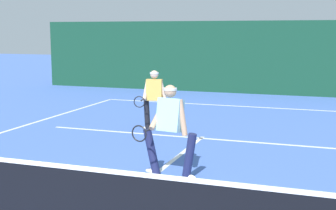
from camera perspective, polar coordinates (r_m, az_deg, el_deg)
The scene contains 7 objects.
court_line_baseline_far at distance 16.69m, azimuth 8.78°, elevation -0.15°, with size 10.08×0.10×0.01m, color white.
court_line_service at distance 11.67m, azimuth 3.98°, elevation -3.99°, with size 8.22×0.10×0.01m, color white.
court_line_centre at distance 8.87m, azimuth -1.31°, elevation -8.16°, with size 0.10×6.40×0.01m, color white.
tennis_net at distance 5.98m, azimuth -12.45°, elevation -11.64°, with size 11.04×0.09×1.09m.
player_near at distance 8.43m, azimuth 0.19°, elevation -2.62°, with size 1.07×0.90×1.68m.
player_far at distance 12.44m, azimuth -1.68°, elevation 0.90°, with size 0.69×0.89×1.59m.
back_fence_windscreen at distance 19.94m, azimuth 10.75°, elevation 5.62°, with size 19.69×0.12×3.01m, color #133F2A.
Camera 1 is at (3.00, -4.73, 2.61)m, focal length 50.68 mm.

